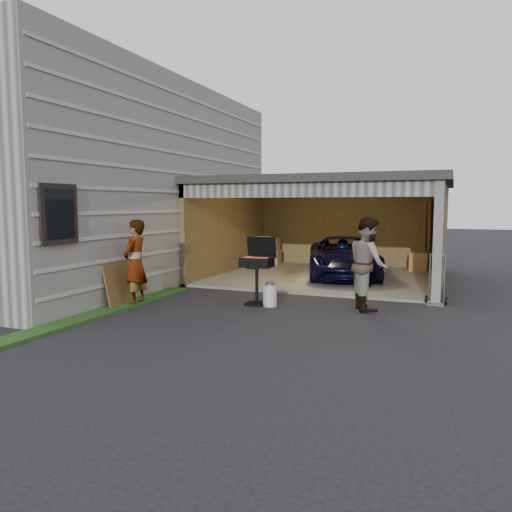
{
  "coord_description": "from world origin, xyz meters",
  "views": [
    {
      "loc": [
        4.23,
        -7.91,
        2.18
      ],
      "look_at": [
        0.57,
        1.26,
        1.15
      ],
      "focal_mm": 35.0,
      "sensor_mm": 36.0,
      "label": 1
    }
  ],
  "objects_px": {
    "propane_tank": "(270,296)",
    "hand_truck": "(436,295)",
    "plywood_panel": "(119,284)",
    "woman": "(135,263)",
    "bbq_grill": "(257,265)",
    "minivan": "(343,259)",
    "man": "(368,264)"
  },
  "relations": [
    {
      "from": "man",
      "to": "bbq_grill",
      "type": "xyz_separation_m",
      "value": [
        -2.31,
        -0.36,
        -0.08
      ]
    },
    {
      "from": "woman",
      "to": "hand_truck",
      "type": "xyz_separation_m",
      "value": [
        6.01,
        2.51,
        -0.71
      ]
    },
    {
      "from": "plywood_panel",
      "to": "hand_truck",
      "type": "bearing_deg",
      "value": 23.08
    },
    {
      "from": "minivan",
      "to": "man",
      "type": "bearing_deg",
      "value": -86.82
    },
    {
      "from": "minivan",
      "to": "hand_truck",
      "type": "relative_size",
      "value": 3.8
    },
    {
      "from": "plywood_panel",
      "to": "woman",
      "type": "bearing_deg",
      "value": 31.09
    },
    {
      "from": "bbq_grill",
      "to": "hand_truck",
      "type": "xyz_separation_m",
      "value": [
        3.61,
        1.44,
        -0.66
      ]
    },
    {
      "from": "plywood_panel",
      "to": "hand_truck",
      "type": "distance_m",
      "value": 6.86
    },
    {
      "from": "bbq_grill",
      "to": "woman",
      "type": "bearing_deg",
      "value": -155.92
    },
    {
      "from": "man",
      "to": "bbq_grill",
      "type": "bearing_deg",
      "value": 75.04
    },
    {
      "from": "bbq_grill",
      "to": "plywood_panel",
      "type": "relative_size",
      "value": 1.54
    },
    {
      "from": "woman",
      "to": "plywood_panel",
      "type": "distance_m",
      "value": 0.57
    },
    {
      "from": "woman",
      "to": "man",
      "type": "distance_m",
      "value": 4.91
    },
    {
      "from": "propane_tank",
      "to": "hand_truck",
      "type": "height_order",
      "value": "hand_truck"
    },
    {
      "from": "bbq_grill",
      "to": "propane_tank",
      "type": "height_order",
      "value": "bbq_grill"
    },
    {
      "from": "minivan",
      "to": "plywood_panel",
      "type": "relative_size",
      "value": 4.41
    },
    {
      "from": "woman",
      "to": "plywood_panel",
      "type": "relative_size",
      "value": 1.94
    },
    {
      "from": "minivan",
      "to": "propane_tank",
      "type": "bearing_deg",
      "value": -113.46
    },
    {
      "from": "propane_tank",
      "to": "bbq_grill",
      "type": "bearing_deg",
      "value": 168.8
    },
    {
      "from": "hand_truck",
      "to": "propane_tank",
      "type": "bearing_deg",
      "value": -151.22
    },
    {
      "from": "bbq_grill",
      "to": "propane_tank",
      "type": "bearing_deg",
      "value": -11.2
    },
    {
      "from": "plywood_panel",
      "to": "bbq_grill",
      "type": "bearing_deg",
      "value": 24.9
    },
    {
      "from": "bbq_grill",
      "to": "propane_tank",
      "type": "xyz_separation_m",
      "value": [
        0.31,
        -0.06,
        -0.65
      ]
    },
    {
      "from": "man",
      "to": "hand_truck",
      "type": "height_order",
      "value": "man"
    },
    {
      "from": "propane_tank",
      "to": "hand_truck",
      "type": "bearing_deg",
      "value": 24.43
    },
    {
      "from": "man",
      "to": "plywood_panel",
      "type": "bearing_deg",
      "value": 83.98
    },
    {
      "from": "bbq_grill",
      "to": "plywood_panel",
      "type": "bearing_deg",
      "value": -155.1
    },
    {
      "from": "man",
      "to": "woman",
      "type": "bearing_deg",
      "value": 83.05
    },
    {
      "from": "bbq_grill",
      "to": "plywood_panel",
      "type": "xyz_separation_m",
      "value": [
        -2.69,
        -1.25,
        -0.4
      ]
    },
    {
      "from": "plywood_panel",
      "to": "hand_truck",
      "type": "xyz_separation_m",
      "value": [
        6.31,
        2.69,
        -0.26
      ]
    },
    {
      "from": "woman",
      "to": "propane_tank",
      "type": "xyz_separation_m",
      "value": [
        2.7,
        1.01,
        -0.7
      ]
    },
    {
      "from": "minivan",
      "to": "hand_truck",
      "type": "distance_m",
      "value": 4.01
    }
  ]
}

